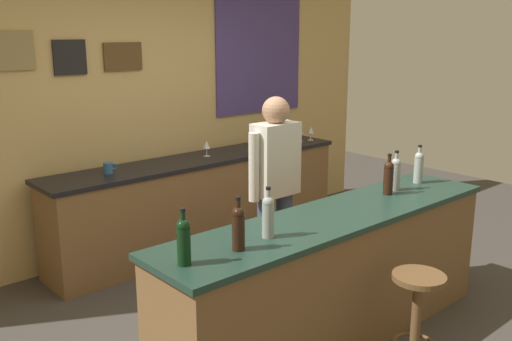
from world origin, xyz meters
TOP-DOWN VIEW (x-y plane):
  - ground_plane at (0.00, 0.00)m, footprint 10.00×10.00m
  - back_wall at (0.03, 2.03)m, footprint 6.00×0.09m
  - bar_counter at (0.00, -0.40)m, footprint 2.73×0.60m
  - side_counter at (0.40, 1.65)m, footprint 3.18×0.56m
  - bartender at (0.16, 0.35)m, footprint 0.52×0.21m
  - bar_stool at (0.05, -1.02)m, footprint 0.32×0.32m
  - wine_bottle_a at (-1.22, -0.43)m, footprint 0.07×0.07m
  - wine_bottle_b at (-0.88, -0.46)m, footprint 0.07×0.07m
  - wine_bottle_c at (-0.63, -0.42)m, footprint 0.07×0.07m
  - wine_bottle_d at (0.64, -0.35)m, footprint 0.07×0.07m
  - wine_bottle_e at (0.77, -0.32)m, footprint 0.07×0.07m
  - wine_bottle_f at (1.09, -0.31)m, footprint 0.07×0.07m
  - wine_glass_a at (0.47, 1.66)m, footprint 0.07×0.07m
  - wine_glass_b at (1.41, 1.57)m, footprint 0.07×0.07m
  - wine_glass_c at (1.72, 1.60)m, footprint 0.07×0.07m
  - wine_glass_d at (1.85, 1.56)m, footprint 0.07×0.07m
  - coffee_mug at (-0.57, 1.67)m, footprint 0.13×0.08m

SIDE VIEW (x-z plane):
  - ground_plane at x=0.00m, z-range 0.00..0.00m
  - side_counter at x=0.40m, z-range 0.00..0.90m
  - bar_stool at x=0.05m, z-range 0.12..0.80m
  - bar_counter at x=0.00m, z-range 0.00..0.92m
  - bartender at x=0.16m, z-range 0.13..1.75m
  - coffee_mug at x=-0.57m, z-range 0.90..1.00m
  - wine_glass_a at x=0.47m, z-range 0.93..1.09m
  - wine_glass_b at x=1.41m, z-range 0.93..1.09m
  - wine_glass_c at x=1.72m, z-range 0.93..1.09m
  - wine_glass_d at x=1.85m, z-range 0.93..1.09m
  - wine_bottle_a at x=-1.22m, z-range 0.90..1.21m
  - wine_bottle_b at x=-0.88m, z-range 0.90..1.21m
  - wine_bottle_c at x=-0.63m, z-range 0.90..1.21m
  - wine_bottle_d at x=0.64m, z-range 0.90..1.21m
  - wine_bottle_e at x=0.77m, z-range 0.90..1.21m
  - wine_bottle_f at x=1.09m, z-range 0.90..1.21m
  - back_wall at x=0.03m, z-range 0.02..2.82m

